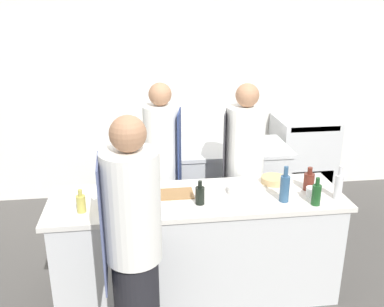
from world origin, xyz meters
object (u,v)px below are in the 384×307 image
Objects in this scene: bottle_wine at (285,188)px; bowl_mixing_large at (238,190)px; bottle_sauce at (81,203)px; bottle_water at (309,181)px; bowl_prep_small at (123,201)px; chef_at_stove at (162,171)px; bowl_ceramic_blue at (274,180)px; cup at (312,192)px; chef_at_pass_far at (243,173)px; bottle_vinegar at (200,195)px; bottle_olive_oil at (316,194)px; bottle_cooking_oil at (339,186)px; chef_at_prep_near at (133,247)px; oven_range at (302,158)px.

bowl_mixing_large is (-0.33, 0.19, -0.09)m from bottle_wine.
bottle_sauce is 1.87m from bottle_water.
bottle_wine is 1.28m from bowl_prep_small.
bottle_sauce is at bearing -28.55° from chef_at_stove.
bottle_wine is at bearing 57.54° from chef_at_stove.
chef_at_stove is at bearing 150.72° from bottle_water.
bottle_water is (1.19, -0.67, 0.12)m from chef_at_stove.
bowl_mixing_large is 0.79× the size of bowl_ceramic_blue.
chef_at_pass_far is at bearing 121.05° from cup.
bottle_vinegar is 0.60m from bowl_prep_small.
bottle_sauce is at bearing 176.38° from bottle_olive_oil.
cup is at bearing -52.50° from bowl_ceramic_blue.
bowl_prep_small is at bearing 176.79° from bottle_cooking_oil.
chef_at_prep_near is 9.24× the size of bottle_vinegar.
chef_at_pass_far is at bearing 128.22° from bottle_cooking_oil.
cup is at bearing -12.71° from bowl_mixing_large.
bowl_ceramic_blue is (0.03, 0.36, -0.09)m from bottle_wine.
bottle_olive_oil is at bearing -109.34° from oven_range.
bowl_prep_small reaches higher than bowl_mixing_large.
chef_at_prep_near is 1.30m from bottle_wine.
bottle_sauce is (-1.81, 0.11, -0.02)m from bottle_olive_oil.
chef_at_pass_far is at bearing 91.51° from chef_at_stove.
chef_at_pass_far is 0.91m from bottle_olive_oil.
chef_at_stove is at bearing 64.99° from bowl_prep_small.
bottle_vinegar reaches higher than bottle_sauce.
chef_at_stove is (0.28, 1.34, -0.03)m from chef_at_prep_near.
bottle_olive_oil is (0.37, -0.82, 0.14)m from chef_at_pass_far.
chef_at_prep_near is 7.90× the size of bottle_olive_oil.
bowl_prep_small is at bearing 176.43° from bottle_wine.
bottle_vinegar is (-1.61, -1.88, 0.48)m from oven_range.
oven_range is 5.36× the size of bottle_vinegar.
chef_at_pass_far reaches higher than cup.
bottle_olive_oil is at bearing -161.19° from bottle_cooking_oil.
bottle_water is at bearing 3.72° from bowl_prep_small.
oven_range is 2.06m from bottle_cooking_oil.
oven_range is at bearing 49.46° from bottle_vinegar.
chef_at_stove reaches higher than bowl_prep_small.
bowl_prep_small is at bearing 173.57° from bottle_olive_oil.
oven_range is at bearing 70.66° from bottle_olive_oil.
bottle_olive_oil is (1.42, 0.40, 0.11)m from chef_at_prep_near.
cup is (-0.02, -0.12, -0.04)m from bottle_water.
bowl_mixing_large is at bearing 149.45° from bottle_wine.
bottle_vinegar is at bearing -155.88° from bowl_mixing_large.
bottle_cooking_oil is 2.03m from bottle_sauce.
bowl_prep_small is 1.22× the size of bowl_ceramic_blue.
chef_at_prep_near reaches higher than oven_range.
chef_at_stove reaches higher than bowl_mixing_large.
chef_at_prep_near is 1.61m from chef_at_pass_far.
chef_at_prep_near is 1.49m from bowl_ceramic_blue.
bottle_sauce is at bearing 34.22° from chef_at_prep_near.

